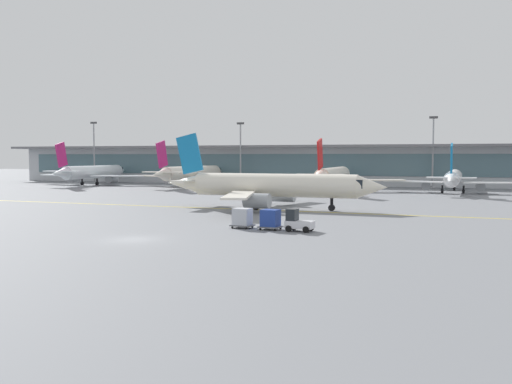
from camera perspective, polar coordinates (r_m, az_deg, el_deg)
ground_plane at (r=48.73m, az=-12.27°, el=-4.74°), size 400.00×400.00×0.00m
taxiway_centreline_stripe at (r=72.90m, az=1.42°, el=-1.86°), size 109.96×3.82×0.01m
terminal_concourse at (r=136.96m, az=8.35°, el=2.77°), size 183.42×11.00×9.60m
gate_airplane_0 at (r=141.91m, az=-16.24°, el=1.93°), size 28.52×30.64×10.16m
gate_airplane_1 at (r=129.00m, az=-6.56°, el=1.91°), size 28.70×30.96×10.25m
gate_airplane_2 at (r=114.30m, az=7.80°, el=1.67°), size 28.79×30.84×10.25m
gate_airplane_3 at (r=113.22m, az=19.38°, el=1.32°), size 26.05×28.01×9.28m
taxiing_regional_jet at (r=74.71m, az=1.59°, el=0.63°), size 30.87×28.74×10.24m
baggage_tug at (r=52.79m, az=4.23°, el=-3.04°), size 2.72×1.82×2.10m
cargo_dolly_lead at (r=53.77m, az=1.48°, el=-2.73°), size 2.24×1.79×1.94m
cargo_dolly_trailing at (r=54.97m, az=-1.39°, el=-2.59°), size 2.24×1.79×1.94m
apron_light_mast_0 at (r=154.57m, az=-16.10°, el=4.16°), size 1.80×0.36×15.97m
apron_light_mast_1 at (r=135.92m, az=-1.58°, el=4.20°), size 1.80×0.36×15.09m
apron_light_mast_2 at (r=128.71m, az=17.51°, el=4.18°), size 1.80×0.36×15.64m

